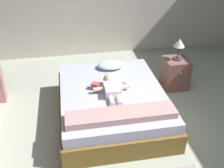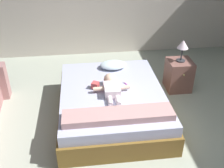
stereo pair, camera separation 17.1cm
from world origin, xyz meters
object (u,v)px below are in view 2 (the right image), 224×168
toothbrush (126,84)px  lamp (183,46)px  baby (111,87)px  nightstand (179,75)px  pillow (113,65)px  toy_block (95,85)px  bed (112,103)px

toothbrush → lamp: lamp is taller
toothbrush → baby: bearing=-150.1°
lamp → baby: bearing=-152.7°
nightstand → baby: bearing=-152.7°
pillow → lamp: 1.10m
baby → nightstand: (1.17, 0.61, -0.24)m
nightstand → lamp: 0.51m
baby → toy_block: 0.23m
bed → toothbrush: toothbrush is taller
lamp → toy_block: 1.50m
bed → baby: 0.28m
pillow → baby: baby is taller
baby → nightstand: 1.34m
nightstand → toy_block: 1.49m
lamp → bed: bearing=-153.0°
bed → toy_block: (-0.22, 0.08, 0.26)m
pillow → baby: (-0.11, -0.65, 0.01)m
baby → nightstand: baby is taller
toy_block → baby: bearing=-25.1°
nightstand → bed: bearing=-153.0°
toy_block → lamp: bearing=20.2°
pillow → toy_block: 0.64m
baby → toothbrush: (0.23, 0.13, -0.06)m
baby → toothbrush: bearing=29.9°
pillow → lamp: (1.06, -0.05, 0.28)m
pillow → nightstand: pillow is taller
nightstand → toy_block: size_ratio=4.20×
bed → toothbrush: size_ratio=12.51×
baby → nightstand: bearing=27.3°
bed → lamp: (1.16, 0.59, 0.55)m
bed → baby: size_ratio=2.96×
pillow → toy_block: pillow is taller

